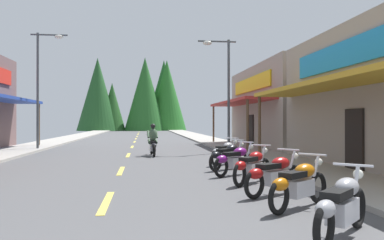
{
  "coord_description": "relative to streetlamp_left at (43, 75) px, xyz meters",
  "views": [
    {
      "loc": [
        0.79,
        -1.18,
        1.7
      ],
      "look_at": [
        4.19,
        27.56,
        1.77
      ],
      "focal_mm": 37.77,
      "sensor_mm": 36.0,
      "label": 1
    }
  ],
  "objects": [
    {
      "name": "sidewalk_left",
      "position": [
        -1.25,
        5.53,
        -4.32
      ],
      "size": [
        2.71,
        87.2,
        0.12
      ],
      "primitive_type": "cube",
      "color": "#9E9991",
      "rests_on": "ground"
    },
    {
      "name": "motorcycle_parked_right_1",
      "position": [
        8.81,
        -16.76,
        -3.89
      ],
      "size": [
        1.72,
        1.43,
        1.04
      ],
      "rotation": [
        0.0,
        0.0,
        0.69
      ],
      "color": "black",
      "rests_on": "ground"
    },
    {
      "name": "rider_cruising_lead",
      "position": [
        6.26,
        -4.52,
        -3.72
      ],
      "size": [
        0.6,
        2.14,
        1.57
      ],
      "rotation": [
        0.0,
        0.0,
        1.64
      ],
      "color": "black",
      "rests_on": "ground"
    },
    {
      "name": "streetlamp_left",
      "position": [
        0.0,
        0.0,
        0.0
      ],
      "size": [
        2.08,
        0.3,
        6.82
      ],
      "color": "#474C51",
      "rests_on": "ground"
    },
    {
      "name": "centerline_dashes",
      "position": [
        5.06,
        8.57,
        -4.37
      ],
      "size": [
        0.16,
        62.77,
        0.01
      ],
      "color": "#E0C64C",
      "rests_on": "ground"
    },
    {
      "name": "ground",
      "position": [
        5.06,
        5.53,
        -4.43
      ],
      "size": [
        9.9,
        87.2,
        0.1
      ],
      "primitive_type": "cube",
      "color": "#4C4C4F"
    },
    {
      "name": "treeline_backdrop",
      "position": [
        4.52,
        50.49,
        1.86
      ],
      "size": [
        19.61,
        11.66,
        13.32
      ],
      "color": "#256823",
      "rests_on": "ground"
    },
    {
      "name": "motorcycle_parked_right_4",
      "position": [
        8.69,
        -11.89,
        -3.89
      ],
      "size": [
        1.72,
        1.43,
        1.04
      ],
      "rotation": [
        0.0,
        0.0,
        0.69
      ],
      "color": "black",
      "rests_on": "ground"
    },
    {
      "name": "motorcycle_parked_right_5",
      "position": [
        8.76,
        -10.42,
        -3.89
      ],
      "size": [
        1.68,
        1.48,
        1.04
      ],
      "rotation": [
        0.0,
        0.0,
        0.72
      ],
      "color": "black",
      "rests_on": "ground"
    },
    {
      "name": "motorcycle_parked_right_2",
      "position": [
        8.81,
        -15.31,
        -3.89
      ],
      "size": [
        1.81,
        1.31,
        1.04
      ],
      "rotation": [
        0.0,
        0.0,
        0.61
      ],
      "color": "black",
      "rests_on": "ground"
    },
    {
      "name": "streetlamp_right",
      "position": [
        10.09,
        -2.72,
        -0.38
      ],
      "size": [
        2.08,
        0.3,
        6.12
      ],
      "color": "#474C51",
      "rests_on": "ground"
    },
    {
      "name": "motorcycle_parked_right_0",
      "position": [
        8.66,
        -18.76,
        -3.89
      ],
      "size": [
        1.57,
        1.59,
        1.04
      ],
      "rotation": [
        0.0,
        0.0,
        0.79
      ],
      "color": "black",
      "rests_on": "ground"
    },
    {
      "name": "motorcycle_parked_right_3",
      "position": [
        8.75,
        -13.6,
        -3.89
      ],
      "size": [
        1.5,
        1.67,
        1.04
      ],
      "rotation": [
        0.0,
        0.0,
        0.84
      ],
      "color": "black",
      "rests_on": "ground"
    },
    {
      "name": "sidewalk_right",
      "position": [
        11.36,
        5.53,
        -4.32
      ],
      "size": [
        2.71,
        87.2,
        0.12
      ],
      "primitive_type": "cube",
      "color": "#9E9991",
      "rests_on": "ground"
    },
    {
      "name": "storefront_right_far",
      "position": [
        15.93,
        1.09,
        -1.77
      ],
      "size": [
        8.31,
        11.81,
        5.21
      ],
      "color": "gray",
      "rests_on": "ground"
    },
    {
      "name": "motorcycle_parked_right_6",
      "position": [
        8.98,
        -8.84,
        -3.89
      ],
      "size": [
        1.48,
        1.68,
        1.04
      ],
      "rotation": [
        0.0,
        0.0,
        0.86
      ],
      "color": "black",
      "rests_on": "ground"
    }
  ]
}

